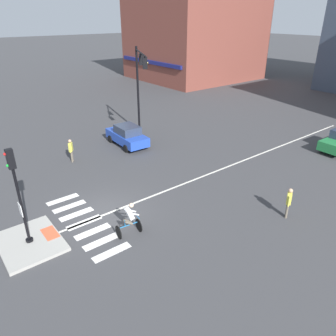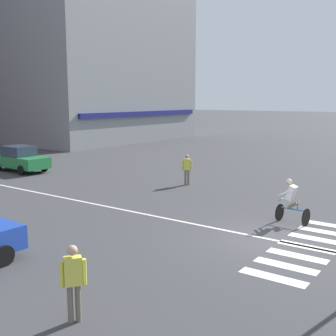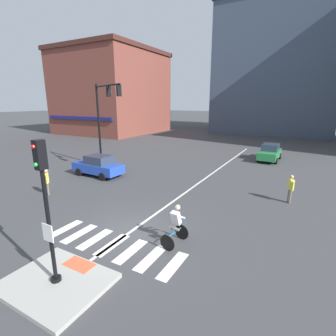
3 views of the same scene
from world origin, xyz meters
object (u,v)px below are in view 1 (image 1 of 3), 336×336
at_px(signal_pole, 17,189).
at_px(traffic_light_mast, 140,78).
at_px(cyclist, 130,219).
at_px(pedestrian_at_curb_left, 71,149).
at_px(pedestrian_waiting_far_side, 289,201).
at_px(car_blue_cross_left, 127,135).

distance_m(signal_pole, traffic_light_mast, 14.70).
bearing_deg(cyclist, signal_pole, -119.28).
relative_size(pedestrian_at_curb_left, pedestrian_waiting_far_side, 1.00).
bearing_deg(signal_pole, pedestrian_at_curb_left, 144.86).
distance_m(cyclist, pedestrian_waiting_far_side, 8.00).
xyz_separation_m(traffic_light_mast, pedestrian_waiting_far_side, (14.44, -0.77, -3.93)).
bearing_deg(pedestrian_at_curb_left, signal_pole, -35.14).
distance_m(signal_pole, cyclist, 4.98).
bearing_deg(car_blue_cross_left, signal_pole, -52.32).
bearing_deg(traffic_light_mast, cyclist, -36.23).
bearing_deg(pedestrian_at_curb_left, car_blue_cross_left, 93.77).
distance_m(traffic_light_mast, pedestrian_waiting_far_side, 14.98).
distance_m(car_blue_cross_left, cyclist, 11.54).
distance_m(cyclist, pedestrian_at_curb_left, 9.66).
height_order(signal_pole, car_blue_cross_left, signal_pole).
relative_size(signal_pole, cyclist, 2.68).
bearing_deg(traffic_light_mast, signal_pole, -54.38).
height_order(traffic_light_mast, pedestrian_at_curb_left, traffic_light_mast).
xyz_separation_m(car_blue_cross_left, pedestrian_at_curb_left, (0.31, -4.75, 0.17)).
bearing_deg(car_blue_cross_left, cyclist, -30.97).
relative_size(car_blue_cross_left, pedestrian_waiting_far_side, 2.49).
bearing_deg(signal_pole, cyclist, 60.72).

